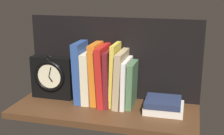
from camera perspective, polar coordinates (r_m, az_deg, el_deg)
The scene contains 13 objects.
ground_plane at distance 124.61cm, azimuth -1.51°, elevation -8.05°, with size 74.05×29.35×2.50cm, color #4C2D19.
back_panel at distance 131.48cm, azimuth 0.20°, elevation 1.79°, with size 74.05×1.20×34.66cm, color black.
book_blue_modern at distance 128.34cm, azimuth -5.79°, elevation -0.84°, with size 3.14×12.25×25.16cm, color #2D4C8E.
book_cream_twain at distance 127.74cm, azimuth -4.30°, elevation -1.82°, with size 3.30×12.85×21.14cm, color beige.
book_orange_pandolfini at distance 126.09cm, azimuth -2.83°, elevation -1.11°, with size 3.04×12.54×25.02cm, color orange.
book_red_requiem at distance 125.33cm, azimuth -1.48°, elevation -1.43°, with size 2.57×15.94×24.07cm, color red.
book_maroon_dawkins at distance 124.89cm, azimuth -0.38°, elevation -1.84°, with size 1.78×14.81×22.58cm, color maroon.
book_yellow_seinlanguage at distance 123.98cm, azimuth 0.53°, elevation -1.32°, with size 1.73×12.06×25.27cm, color gold.
book_tan_shortstories at distance 123.84cm, azimuth 1.62°, elevation -2.06°, with size 2.57×15.44×22.36cm, color tan.
book_white_catcher at distance 123.81cm, azimuth 2.71°, elevation -2.84°, with size 1.67×15.11×19.18cm, color silver.
book_green_romantic at distance 123.54cm, azimuth 3.73°, elevation -3.16°, with size 2.26×12.08×18.15cm, color #476B44.
framed_clock at distance 134.11cm, azimuth -11.07°, elevation -1.77°, with size 18.18×6.15×19.46cm.
book_stack_side at distance 121.77cm, azimuth 9.54°, elevation -6.93°, with size 15.12×13.09×5.15cm.
Camera 1 is at (33.21, -109.20, 48.74)cm, focal length 49.30 mm.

